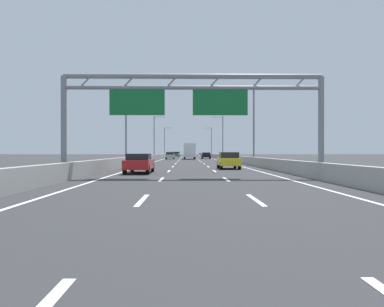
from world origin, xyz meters
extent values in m
plane|color=#2D2D30|center=(0.00, 100.00, 0.00)|extent=(260.00, 260.00, 0.00)
cube|color=white|center=(-1.80, 12.50, 0.01)|extent=(0.16, 3.00, 0.01)
cube|color=white|center=(-1.80, 21.50, 0.01)|extent=(0.16, 3.00, 0.01)
cube|color=white|center=(-1.80, 30.50, 0.01)|extent=(0.16, 3.00, 0.01)
cube|color=white|center=(-1.80, 39.50, 0.01)|extent=(0.16, 3.00, 0.01)
cube|color=white|center=(-1.80, 48.50, 0.01)|extent=(0.16, 3.00, 0.01)
cube|color=white|center=(-1.80, 57.50, 0.01)|extent=(0.16, 3.00, 0.01)
cube|color=white|center=(-1.80, 66.50, 0.01)|extent=(0.16, 3.00, 0.01)
cube|color=white|center=(-1.80, 75.50, 0.01)|extent=(0.16, 3.00, 0.01)
cube|color=white|center=(-1.80, 84.50, 0.01)|extent=(0.16, 3.00, 0.01)
cube|color=white|center=(-1.80, 93.50, 0.01)|extent=(0.16, 3.00, 0.01)
cube|color=white|center=(-1.80, 102.50, 0.01)|extent=(0.16, 3.00, 0.01)
cube|color=white|center=(-1.80, 111.50, 0.01)|extent=(0.16, 3.00, 0.01)
cube|color=white|center=(-1.80, 120.50, 0.01)|extent=(0.16, 3.00, 0.01)
cube|color=white|center=(-1.80, 129.50, 0.01)|extent=(0.16, 3.00, 0.01)
cube|color=white|center=(-1.80, 138.50, 0.01)|extent=(0.16, 3.00, 0.01)
cube|color=white|center=(-1.80, 147.50, 0.01)|extent=(0.16, 3.00, 0.01)
cube|color=white|center=(-1.80, 156.50, 0.01)|extent=(0.16, 3.00, 0.01)
cube|color=white|center=(1.80, 12.50, 0.01)|extent=(0.16, 3.00, 0.01)
cube|color=white|center=(1.80, 21.50, 0.01)|extent=(0.16, 3.00, 0.01)
cube|color=white|center=(1.80, 30.50, 0.01)|extent=(0.16, 3.00, 0.01)
cube|color=white|center=(1.80, 39.50, 0.01)|extent=(0.16, 3.00, 0.01)
cube|color=white|center=(1.80, 48.50, 0.01)|extent=(0.16, 3.00, 0.01)
cube|color=white|center=(1.80, 57.50, 0.01)|extent=(0.16, 3.00, 0.01)
cube|color=white|center=(1.80, 66.50, 0.01)|extent=(0.16, 3.00, 0.01)
cube|color=white|center=(1.80, 75.50, 0.01)|extent=(0.16, 3.00, 0.01)
cube|color=white|center=(1.80, 84.50, 0.01)|extent=(0.16, 3.00, 0.01)
cube|color=white|center=(1.80, 93.50, 0.01)|extent=(0.16, 3.00, 0.01)
cube|color=white|center=(1.80, 102.50, 0.01)|extent=(0.16, 3.00, 0.01)
cube|color=white|center=(1.80, 111.50, 0.01)|extent=(0.16, 3.00, 0.01)
cube|color=white|center=(1.80, 120.50, 0.01)|extent=(0.16, 3.00, 0.01)
cube|color=white|center=(1.80, 129.50, 0.01)|extent=(0.16, 3.00, 0.01)
cube|color=white|center=(1.80, 138.50, 0.01)|extent=(0.16, 3.00, 0.01)
cube|color=white|center=(1.80, 147.50, 0.01)|extent=(0.16, 3.00, 0.01)
cube|color=white|center=(1.80, 156.50, 0.01)|extent=(0.16, 3.00, 0.01)
cube|color=white|center=(-5.25, 88.00, 0.01)|extent=(0.16, 176.00, 0.01)
cube|color=white|center=(5.25, 88.00, 0.01)|extent=(0.16, 176.00, 0.01)
cube|color=#9E9E99|center=(-6.90, 110.00, 0.47)|extent=(0.45, 220.00, 0.95)
cube|color=#9E9E99|center=(6.90, 110.00, 0.47)|extent=(0.45, 220.00, 0.95)
cylinder|color=gray|center=(-7.97, 24.01, 3.10)|extent=(0.36, 0.36, 6.20)
cylinder|color=gray|center=(7.97, 24.01, 3.10)|extent=(0.36, 0.36, 6.20)
cylinder|color=gray|center=(0.00, 24.01, 6.20)|extent=(15.94, 0.32, 0.32)
cylinder|color=gray|center=(0.00, 24.01, 5.50)|extent=(15.94, 0.26, 0.26)
cylinder|color=gray|center=(-6.64, 24.01, 5.85)|extent=(0.74, 0.10, 0.74)
cylinder|color=gray|center=(-3.98, 24.01, 5.85)|extent=(0.74, 0.10, 0.74)
cylinder|color=gray|center=(-1.33, 24.01, 5.85)|extent=(0.74, 0.10, 0.74)
cylinder|color=gray|center=(1.33, 24.01, 5.85)|extent=(0.74, 0.10, 0.74)
cylinder|color=gray|center=(3.98, 24.01, 5.85)|extent=(0.74, 0.10, 0.74)
cylinder|color=gray|center=(6.64, 24.01, 5.85)|extent=(0.74, 0.10, 0.74)
cube|color=#146B33|center=(-3.45, 24.01, 4.60)|extent=(3.40, 0.12, 1.60)
cube|color=#146B33|center=(1.68, 24.01, 4.60)|extent=(3.40, 0.12, 1.60)
cylinder|color=slate|center=(-7.70, 46.37, 4.75)|extent=(0.20, 0.20, 9.50)
cylinder|color=slate|center=(-6.60, 46.37, 9.35)|extent=(2.20, 0.12, 0.12)
cube|color=#F2EAC6|center=(-5.50, 46.37, 9.25)|extent=(0.56, 0.28, 0.20)
cylinder|color=slate|center=(7.70, 46.37, 4.75)|extent=(0.20, 0.20, 9.50)
cylinder|color=slate|center=(6.60, 46.37, 9.35)|extent=(2.20, 0.12, 0.12)
cube|color=#F2EAC6|center=(5.50, 46.37, 9.25)|extent=(0.56, 0.28, 0.20)
cylinder|color=slate|center=(-7.70, 85.89, 4.75)|extent=(0.20, 0.20, 9.50)
cylinder|color=slate|center=(-6.60, 85.89, 9.35)|extent=(2.20, 0.12, 0.12)
cube|color=#F2EAC6|center=(-5.50, 85.89, 9.25)|extent=(0.56, 0.28, 0.20)
cylinder|color=slate|center=(7.70, 85.89, 4.75)|extent=(0.20, 0.20, 9.50)
cylinder|color=slate|center=(6.60, 85.89, 9.35)|extent=(2.20, 0.12, 0.12)
cube|color=#F2EAC6|center=(5.50, 85.89, 9.25)|extent=(0.56, 0.28, 0.20)
cylinder|color=slate|center=(-7.70, 125.42, 4.75)|extent=(0.20, 0.20, 9.50)
cylinder|color=slate|center=(-6.60, 125.42, 9.35)|extent=(2.20, 0.12, 0.12)
cube|color=#F2EAC6|center=(-5.50, 125.42, 9.25)|extent=(0.56, 0.28, 0.20)
cylinder|color=slate|center=(7.70, 125.42, 4.75)|extent=(0.20, 0.20, 9.50)
cylinder|color=slate|center=(6.60, 125.42, 9.35)|extent=(2.20, 0.12, 0.12)
cube|color=#F2EAC6|center=(5.50, 125.42, 9.25)|extent=(0.56, 0.28, 0.20)
cube|color=#A8ADB2|center=(-3.82, 78.92, 0.63)|extent=(1.78, 4.30, 0.63)
cube|color=black|center=(-3.82, 78.80, 1.21)|extent=(1.56, 2.02, 0.53)
cylinder|color=black|center=(-4.60, 80.52, 0.32)|extent=(0.22, 0.64, 0.64)
cylinder|color=black|center=(-3.04, 80.52, 0.32)|extent=(0.22, 0.64, 0.64)
cylinder|color=black|center=(-4.60, 77.31, 0.32)|extent=(0.22, 0.64, 0.64)
cylinder|color=black|center=(-3.04, 77.31, 0.32)|extent=(0.22, 0.64, 0.64)
cube|color=yellow|center=(3.37, 34.70, 0.65)|extent=(1.80, 4.17, 0.66)
cube|color=black|center=(3.37, 34.32, 1.24)|extent=(1.58, 1.91, 0.52)
cylinder|color=black|center=(2.58, 36.24, 0.32)|extent=(0.22, 0.64, 0.64)
cylinder|color=black|center=(4.15, 36.24, 0.32)|extent=(0.22, 0.64, 0.64)
cylinder|color=black|center=(2.58, 33.16, 0.32)|extent=(0.22, 0.64, 0.64)
cylinder|color=black|center=(4.15, 33.16, 0.32)|extent=(0.22, 0.64, 0.64)
cube|color=#1E7A38|center=(-3.63, 111.68, 0.67)|extent=(1.86, 4.25, 0.69)
cube|color=black|center=(-3.63, 111.80, 1.26)|extent=(1.63, 1.92, 0.50)
cylinder|color=black|center=(-4.45, 113.25, 0.32)|extent=(0.22, 0.64, 0.64)
cylinder|color=black|center=(-2.81, 113.25, 0.32)|extent=(0.22, 0.64, 0.64)
cylinder|color=black|center=(-4.45, 110.10, 0.32)|extent=(0.22, 0.64, 0.64)
cylinder|color=black|center=(-2.81, 110.10, 0.32)|extent=(0.22, 0.64, 0.64)
cube|color=black|center=(3.83, 83.96, 0.63)|extent=(1.89, 4.69, 0.63)
cube|color=black|center=(3.83, 83.59, 1.16)|extent=(1.66, 2.02, 0.43)
cylinder|color=black|center=(2.99, 85.75, 0.32)|extent=(0.22, 0.64, 0.64)
cylinder|color=black|center=(4.66, 85.75, 0.32)|extent=(0.22, 0.64, 0.64)
cylinder|color=black|center=(2.99, 82.16, 0.32)|extent=(0.22, 0.64, 0.64)
cylinder|color=black|center=(4.66, 82.16, 0.32)|extent=(0.22, 0.64, 0.64)
cube|color=silver|center=(-3.63, 133.24, 0.67)|extent=(1.77, 4.40, 0.71)
cube|color=black|center=(-3.63, 133.38, 1.27)|extent=(1.56, 1.99, 0.49)
cylinder|color=black|center=(-4.40, 134.89, 0.32)|extent=(0.22, 0.64, 0.64)
cylinder|color=black|center=(-2.85, 134.89, 0.32)|extent=(0.22, 0.64, 0.64)
cylinder|color=black|center=(-4.40, 131.59, 0.32)|extent=(0.22, 0.64, 0.64)
cylinder|color=black|center=(-2.85, 131.59, 0.32)|extent=(0.22, 0.64, 0.64)
cube|color=red|center=(-3.79, 27.89, 0.64)|extent=(1.77, 4.64, 0.64)
cube|color=black|center=(-3.79, 27.51, 1.18)|extent=(1.56, 2.21, 0.44)
cylinder|color=black|center=(-4.56, 29.66, 0.32)|extent=(0.22, 0.64, 0.64)
cylinder|color=black|center=(-3.01, 29.66, 0.32)|extent=(0.22, 0.64, 0.64)
cylinder|color=black|center=(-4.56, 26.12, 0.32)|extent=(0.22, 0.64, 0.64)
cylinder|color=black|center=(-3.01, 26.12, 0.32)|extent=(0.22, 0.64, 0.64)
cube|color=#194799|center=(0.19, 82.12, 1.45)|extent=(2.33, 2.17, 1.95)
cube|color=silver|center=(0.19, 78.14, 1.84)|extent=(2.33, 5.37, 2.72)
cylinder|color=black|center=(-0.83, 82.30, 0.48)|extent=(0.28, 0.96, 0.96)
cylinder|color=black|center=(1.21, 82.30, 0.48)|extent=(0.28, 0.96, 0.96)
cylinder|color=black|center=(-0.83, 76.86, 0.48)|extent=(0.28, 0.96, 0.96)
cylinder|color=black|center=(1.21, 76.86, 0.48)|extent=(0.28, 0.96, 0.96)
camera|label=1|loc=(-0.39, 0.39, 1.54)|focal=35.74mm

